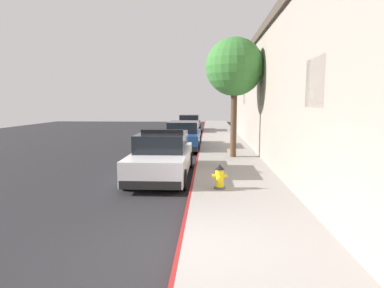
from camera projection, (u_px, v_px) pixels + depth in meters
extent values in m
cube|color=#232326|center=(104.00, 159.00, 15.62)|extent=(33.20, 60.00, 0.20)
cube|color=gray|center=(228.00, 157.00, 15.29)|extent=(2.78, 60.00, 0.16)
cube|color=maroon|center=(198.00, 157.00, 15.36)|extent=(0.08, 60.00, 0.16)
cube|color=gray|center=(352.00, 99.00, 14.05)|extent=(7.82, 25.52, 5.56)
cube|color=#473D33|center=(357.00, 28.00, 13.68)|extent=(8.06, 25.76, 0.36)
cube|color=black|center=(316.00, 82.00, 7.14)|extent=(0.06, 1.30, 1.10)
cube|color=black|center=(263.00, 93.00, 14.22)|extent=(0.06, 1.30, 1.10)
cube|color=black|center=(245.00, 96.00, 21.30)|extent=(0.06, 1.30, 1.10)
cube|color=white|center=(162.00, 161.00, 11.38)|extent=(1.84, 4.80, 0.76)
cube|color=black|center=(163.00, 141.00, 11.44)|extent=(1.64, 2.50, 0.60)
cube|color=black|center=(150.00, 185.00, 9.09)|extent=(1.76, 0.16, 0.24)
cube|color=black|center=(170.00, 157.00, 13.73)|extent=(1.76, 0.16, 0.24)
cylinder|color=black|center=(147.00, 160.00, 13.14)|extent=(0.22, 0.64, 0.64)
cylinder|color=black|center=(189.00, 160.00, 13.05)|extent=(0.22, 0.64, 0.64)
cylinder|color=black|center=(126.00, 179.00, 9.77)|extent=(0.22, 0.64, 0.64)
cylinder|color=black|center=(183.00, 180.00, 9.68)|extent=(0.22, 0.64, 0.64)
cube|color=black|center=(162.00, 131.00, 11.35)|extent=(1.48, 0.20, 0.12)
cube|color=red|center=(152.00, 131.00, 11.36)|extent=(0.44, 0.18, 0.11)
cube|color=#1E33E0|center=(172.00, 131.00, 11.33)|extent=(0.44, 0.18, 0.11)
cube|color=navy|center=(183.00, 139.00, 18.42)|extent=(1.84, 4.80, 0.76)
cube|color=black|center=(184.00, 127.00, 18.48)|extent=(1.64, 2.50, 0.60)
cube|color=black|center=(180.00, 149.00, 16.14)|extent=(1.76, 0.16, 0.24)
cube|color=black|center=(186.00, 139.00, 20.77)|extent=(1.76, 0.16, 0.24)
cylinder|color=black|center=(172.00, 140.00, 20.18)|extent=(0.22, 0.64, 0.64)
cylinder|color=black|center=(199.00, 140.00, 20.09)|extent=(0.22, 0.64, 0.64)
cylinder|color=black|center=(164.00, 147.00, 16.81)|extent=(0.22, 0.64, 0.64)
cylinder|color=black|center=(197.00, 148.00, 16.73)|extent=(0.22, 0.64, 0.64)
cube|color=black|center=(189.00, 126.00, 29.03)|extent=(1.84, 4.80, 0.76)
cube|color=black|center=(190.00, 118.00, 29.09)|extent=(1.64, 2.50, 0.60)
cube|color=black|center=(188.00, 131.00, 26.75)|extent=(1.76, 0.16, 0.24)
cube|color=black|center=(191.00, 127.00, 31.38)|extent=(1.76, 0.16, 0.24)
cylinder|color=black|center=(182.00, 127.00, 30.79)|extent=(0.22, 0.64, 0.64)
cylinder|color=black|center=(200.00, 127.00, 30.70)|extent=(0.22, 0.64, 0.64)
cylinder|color=black|center=(178.00, 130.00, 27.42)|extent=(0.22, 0.64, 0.64)
cylinder|color=black|center=(198.00, 130.00, 27.34)|extent=(0.22, 0.64, 0.64)
cylinder|color=#4C4C51|center=(219.00, 188.00, 9.31)|extent=(0.32, 0.32, 0.06)
cylinder|color=yellow|center=(220.00, 178.00, 9.27)|extent=(0.24, 0.24, 0.50)
cone|color=black|center=(220.00, 167.00, 9.23)|extent=(0.28, 0.28, 0.14)
cylinder|color=#4C4C51|center=(220.00, 164.00, 9.22)|extent=(0.05, 0.05, 0.06)
cylinder|color=yellow|center=(214.00, 176.00, 9.27)|extent=(0.10, 0.10, 0.10)
cylinder|color=yellow|center=(226.00, 176.00, 9.26)|extent=(0.10, 0.10, 0.10)
cylinder|color=yellow|center=(220.00, 179.00, 9.09)|extent=(0.13, 0.12, 0.13)
cylinder|color=brown|center=(234.00, 122.00, 14.64)|extent=(0.28, 0.28, 3.14)
sphere|color=#387A33|center=(234.00, 67.00, 14.33)|extent=(2.57, 2.57, 2.57)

